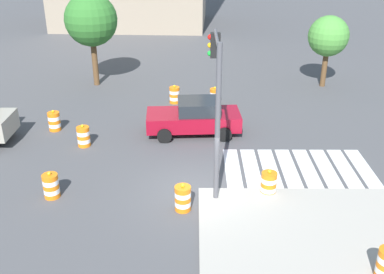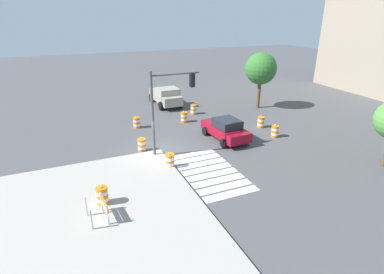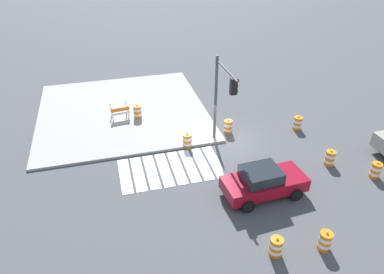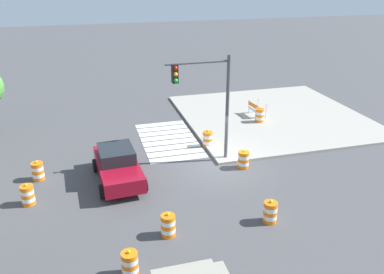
{
  "view_description": "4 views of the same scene",
  "coord_description": "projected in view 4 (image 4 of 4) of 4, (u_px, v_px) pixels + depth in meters",
  "views": [
    {
      "loc": [
        -0.14,
        -14.08,
        8.82
      ],
      "look_at": [
        -0.26,
        2.89,
        0.85
      ],
      "focal_mm": 42.11,
      "sensor_mm": 36.0,
      "label": 1
    },
    {
      "loc": [
        18.31,
        -5.5,
        8.8
      ],
      "look_at": [
        1.95,
        1.53,
        1.54
      ],
      "focal_mm": 28.28,
      "sensor_mm": 36.0,
      "label": 2
    },
    {
      "loc": [
        7.06,
        17.98,
        12.45
      ],
      "look_at": [
        2.44,
        0.69,
        1.23
      ],
      "focal_mm": 33.29,
      "sensor_mm": 36.0,
      "label": 3
    },
    {
      "loc": [
        -17.48,
        6.26,
        9.5
      ],
      "look_at": [
        1.12,
        1.13,
        1.29
      ],
      "focal_mm": 37.24,
      "sensor_mm": 36.0,
      "label": 4
    }
  ],
  "objects": [
    {
      "name": "traffic_barrel_crosswalk_end",
      "position": [
        130.0,
        264.0,
        13.2
      ],
      "size": [
        0.56,
        0.56,
        1.02
      ],
      "color": "orange",
      "rests_on": "ground"
    },
    {
      "name": "traffic_barrel_opposite_curb",
      "position": [
        243.0,
        160.0,
        20.38
      ],
      "size": [
        0.56,
        0.56,
        1.02
      ],
      "color": "orange",
      "rests_on": "ground"
    },
    {
      "name": "sidewalk_corner",
      "position": [
        272.0,
        116.0,
        27.52
      ],
      "size": [
        12.0,
        12.0,
        0.15
      ],
      "primitive_type": "cube",
      "color": "#9E998E",
      "rests_on": "ground"
    },
    {
      "name": "traffic_barrel_near_corner",
      "position": [
        38.0,
        171.0,
        19.23
      ],
      "size": [
        0.56,
        0.56,
        1.02
      ],
      "color": "orange",
      "rests_on": "ground"
    },
    {
      "name": "traffic_barrel_lane_center",
      "position": [
        208.0,
        139.0,
        22.85
      ],
      "size": [
        0.56,
        0.56,
        1.02
      ],
      "color": "orange",
      "rests_on": "ground"
    },
    {
      "name": "traffic_barrel_median_near",
      "position": [
        28.0,
        195.0,
        17.21
      ],
      "size": [
        0.56,
        0.56,
        1.02
      ],
      "color": "orange",
      "rests_on": "ground"
    },
    {
      "name": "crosswalk_stripes",
      "position": [
        168.0,
        140.0,
        23.86
      ],
      "size": [
        5.85,
        3.2,
        0.02
      ],
      "color": "silver",
      "rests_on": "ground"
    },
    {
      "name": "construction_barricade",
      "position": [
        255.0,
        108.0,
        27.17
      ],
      "size": [
        1.3,
        0.89,
        1.0
      ],
      "color": "silver",
      "rests_on": "sidewalk_corner"
    },
    {
      "name": "traffic_barrel_median_far",
      "position": [
        270.0,
        212.0,
        16.01
      ],
      "size": [
        0.56,
        0.56,
        1.02
      ],
      "color": "orange",
      "rests_on": "ground"
    },
    {
      "name": "traffic_light_pole",
      "position": [
        206.0,
        91.0,
        19.61
      ],
      "size": [
        0.47,
        3.29,
        5.5
      ],
      "color": "#4C4C51",
      "rests_on": "sidewalk_corner"
    },
    {
      "name": "traffic_barrel_on_sidewalk",
      "position": [
        260.0,
        115.0,
        26.1
      ],
      "size": [
        0.56,
        0.56,
        1.02
      ],
      "color": "orange",
      "rests_on": "sidewalk_corner"
    },
    {
      "name": "traffic_barrel_far_curb",
      "position": [
        168.0,
        225.0,
        15.18
      ],
      "size": [
        0.56,
        0.56,
        1.02
      ],
      "color": "orange",
      "rests_on": "ground"
    },
    {
      "name": "sports_car",
      "position": [
        118.0,
        165.0,
        19.03
      ],
      "size": [
        4.4,
        2.34,
        1.63
      ],
      "color": "maroon",
      "rests_on": "ground"
    },
    {
      "name": "ground_plane",
      "position": [
        218.0,
        166.0,
        20.75
      ],
      "size": [
        120.0,
        120.0,
        0.0
      ],
      "primitive_type": "plane",
      "color": "#474749"
    }
  ]
}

